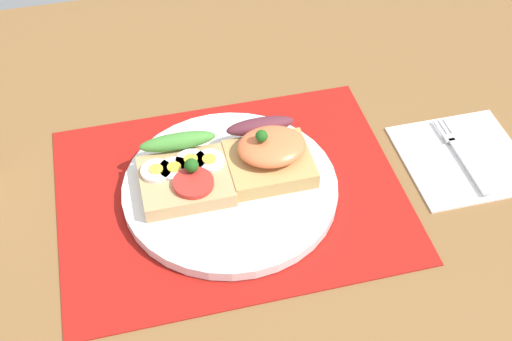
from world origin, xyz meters
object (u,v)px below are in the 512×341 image
at_px(sandwich_egg_tomato, 185,173).
at_px(sandwich_salmon, 269,153).
at_px(plate, 230,188).
at_px(fork, 460,153).
at_px(napkin, 463,157).

xyz_separation_m(sandwich_egg_tomato, sandwich_salmon, (0.10, 0.00, 0.01)).
bearing_deg(sandwich_salmon, sandwich_egg_tomato, -178.45).
bearing_deg(plate, fork, -1.55).
bearing_deg(fork, plate, 178.45).
bearing_deg(napkin, sandwich_egg_tomato, 175.30).
relative_size(sandwich_egg_tomato, napkin, 0.70).
relative_size(sandwich_egg_tomato, sandwich_salmon, 1.04).
bearing_deg(plate, napkin, -2.36).
height_order(sandwich_salmon, fork, sandwich_salmon).
relative_size(plate, fork, 1.88).
height_order(plate, sandwich_salmon, sandwich_salmon).
bearing_deg(sandwich_salmon, fork, -6.41).
distance_m(plate, sandwich_egg_tomato, 0.05).
xyz_separation_m(plate, sandwich_salmon, (0.05, 0.02, 0.03)).
relative_size(plate, napkin, 1.71).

